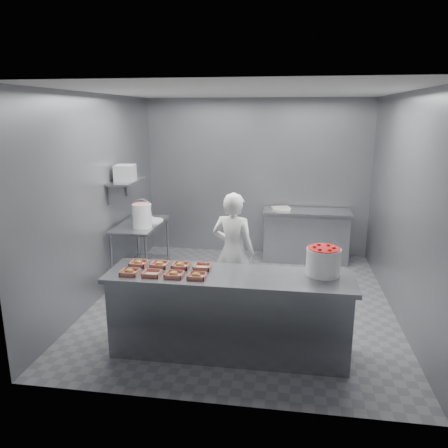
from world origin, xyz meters
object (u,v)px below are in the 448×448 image
(service_counter, at_px, (229,313))
(back_counter, at_px, (306,235))
(tray_1, at_px, (152,273))
(tray_5, at_px, (160,264))
(tray_3, at_px, (197,275))
(tray_2, at_px, (174,274))
(tray_0, at_px, (130,272))
(appliance, at_px, (125,173))
(glaze_bucket, at_px, (142,215))
(strawberry_tub, at_px, (323,260))
(worker, at_px, (233,252))
(tray_7, at_px, (202,267))
(prep_table, at_px, (141,242))
(tray_4, at_px, (139,263))
(tray_6, at_px, (181,265))

(service_counter, xyz_separation_m, back_counter, (0.90, 3.25, -0.00))
(tray_1, height_order, tray_5, tray_5)
(back_counter, height_order, tray_3, tray_3)
(tray_2, height_order, tray_5, same)
(tray_0, relative_size, appliance, 0.60)
(glaze_bucket, bearing_deg, tray_1, -68.26)
(tray_3, xyz_separation_m, strawberry_tub, (1.28, 0.28, 0.13))
(service_counter, relative_size, back_counter, 1.73)
(tray_3, bearing_deg, glaze_bucket, 123.20)
(tray_0, relative_size, worker, 0.12)
(service_counter, height_order, tray_7, tray_7)
(prep_table, relative_size, strawberry_tub, 3.39)
(tray_7, xyz_separation_m, strawberry_tub, (1.28, 0.01, 0.14))
(tray_2, distance_m, tray_5, 0.37)
(tray_0, height_order, tray_3, same)
(back_counter, height_order, tray_4, tray_4)
(tray_6, relative_size, tray_7, 1.00)
(prep_table, relative_size, tray_1, 6.40)
(tray_0, relative_size, tray_3, 1.00)
(worker, bearing_deg, tray_0, 67.08)
(tray_6, height_order, appliance, appliance)
(strawberry_tub, relative_size, glaze_bucket, 0.83)
(worker, bearing_deg, appliance, -10.19)
(service_counter, height_order, strawberry_tub, strawberry_tub)
(back_counter, height_order, glaze_bucket, glaze_bucket)
(service_counter, height_order, tray_4, tray_4)
(tray_3, height_order, tray_5, same)
(tray_0, relative_size, glaze_bucket, 0.44)
(service_counter, height_order, prep_table, same)
(tray_6, height_order, strawberry_tub, strawberry_tub)
(prep_table, bearing_deg, tray_6, -58.89)
(glaze_bucket, height_order, appliance, appliance)
(appliance, bearing_deg, tray_7, -56.27)
(tray_6, distance_m, tray_7, 0.24)
(tray_1, height_order, tray_7, same)
(tray_2, xyz_separation_m, appliance, (-1.26, 2.01, 0.76))
(back_counter, distance_m, worker, 2.38)
(back_counter, xyz_separation_m, tray_6, (-1.46, -3.11, 0.47))
(tray_3, bearing_deg, worker, 80.44)
(back_counter, relative_size, tray_4, 8.01)
(back_counter, xyz_separation_m, tray_2, (-1.46, -3.39, 0.47))
(tray_5, relative_size, tray_6, 1.00)
(tray_3, bearing_deg, appliance, 126.73)
(back_counter, xyz_separation_m, worker, (-1.01, -2.13, 0.33))
(appliance, bearing_deg, worker, -31.01)
(tray_3, bearing_deg, tray_2, 180.00)
(service_counter, height_order, tray_1, tray_1)
(back_counter, distance_m, tray_7, 3.37)
(prep_table, xyz_separation_m, back_counter, (2.55, 1.30, -0.14))
(tray_6, xyz_separation_m, tray_7, (0.24, 0.00, -0.00))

